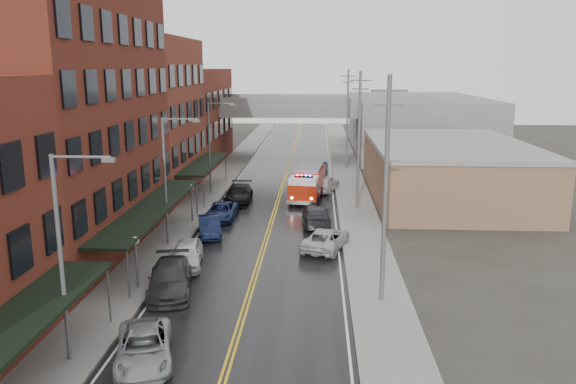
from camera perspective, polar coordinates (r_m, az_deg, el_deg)
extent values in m
cube|color=black|center=(45.22, -1.73, -3.21)|extent=(11.00, 160.00, 0.02)
cube|color=slate|center=(46.38, -10.77, -2.94)|extent=(3.00, 160.00, 0.15)
cube|color=slate|center=(45.19, 7.55, -3.24)|extent=(3.00, 160.00, 0.15)
cube|color=gray|center=(46.01, -8.77, -2.99)|extent=(0.30, 160.00, 0.15)
cube|color=gray|center=(45.09, 5.45, -3.22)|extent=(0.30, 160.00, 0.15)
cube|color=#5B1F18|center=(40.26, -22.08, 6.93)|extent=(9.00, 20.00, 18.00)
cube|color=maroon|center=(56.67, -14.50, 7.34)|extent=(9.00, 15.00, 15.00)
cube|color=maroon|center=(73.61, -10.36, 7.51)|extent=(9.00, 20.00, 12.00)
cube|color=#856247|center=(55.61, 15.83, 1.96)|extent=(14.00, 22.00, 5.00)
cube|color=slate|center=(84.96, 12.86, 6.71)|extent=(18.00, 30.00, 8.00)
cylinder|color=slate|center=(29.01, -17.74, -10.01)|extent=(0.10, 0.10, 3.00)
cube|color=black|center=(39.17, -13.64, -1.55)|extent=(2.60, 18.00, 0.18)
cylinder|color=slate|center=(31.45, -15.94, -8.09)|extent=(0.10, 0.10, 3.00)
cylinder|color=slate|center=(47.32, -9.26, -0.79)|extent=(0.10, 0.10, 3.00)
cube|color=black|center=(55.78, -8.55, 2.86)|extent=(2.60, 13.00, 0.18)
cylinder|color=slate|center=(49.98, -8.59, -0.04)|extent=(0.10, 0.10, 3.00)
cylinder|color=slate|center=(61.74, -6.33, 2.46)|extent=(0.10, 0.10, 3.00)
cylinder|color=#59595B|center=(32.92, -15.11, -7.28)|extent=(0.14, 0.14, 2.80)
sphere|color=silver|center=(32.45, -15.27, -4.79)|extent=(0.44, 0.44, 0.44)
cylinder|color=#59595B|center=(45.84, -9.74, -1.37)|extent=(0.14, 0.14, 2.80)
sphere|color=silver|center=(45.50, -9.81, 0.46)|extent=(0.44, 0.44, 0.44)
cylinder|color=#59595B|center=(25.06, -22.06, -6.65)|extent=(0.18, 0.18, 9.00)
cylinder|color=#59595B|center=(23.54, -20.29, 3.35)|extent=(2.40, 0.12, 0.12)
cube|color=#59595B|center=(23.14, -17.77, 3.14)|extent=(0.50, 0.22, 0.18)
cylinder|color=#59595B|center=(39.58, -12.37, 0.89)|extent=(0.18, 0.18, 9.00)
cylinder|color=#59595B|center=(38.63, -10.95, 7.27)|extent=(2.40, 0.12, 0.12)
cube|color=#59595B|center=(38.39, -9.34, 7.15)|extent=(0.50, 0.22, 0.18)
cylinder|color=#59595B|center=(54.93, -7.99, 4.31)|extent=(0.18, 0.18, 9.00)
cylinder|color=#59595B|center=(54.25, -6.87, 8.91)|extent=(2.40, 0.12, 0.12)
cube|color=#59595B|center=(54.08, -5.71, 8.82)|extent=(0.50, 0.22, 0.18)
cylinder|color=#59595B|center=(29.25, 9.86, -0.13)|extent=(0.24, 0.24, 12.00)
cube|color=#59595B|center=(28.57, 10.26, 10.09)|extent=(1.80, 0.12, 0.12)
cube|color=#59595B|center=(28.60, 10.21, 8.69)|extent=(1.40, 0.12, 0.12)
cylinder|color=#59595B|center=(48.87, 7.20, 5.08)|extent=(0.24, 0.24, 12.00)
cube|color=#59595B|center=(48.47, 7.37, 11.18)|extent=(1.80, 0.12, 0.12)
cube|color=#59595B|center=(48.49, 7.35, 10.35)|extent=(1.40, 0.12, 0.12)
cylinder|color=#59595B|center=(68.72, 6.05, 7.29)|extent=(0.24, 0.24, 12.00)
cube|color=#59595B|center=(68.43, 6.15, 11.63)|extent=(1.80, 0.12, 0.12)
cube|color=#59595B|center=(68.44, 6.14, 11.04)|extent=(1.40, 0.12, 0.12)
cube|color=slate|center=(75.63, 0.29, 8.42)|extent=(40.00, 10.00, 1.50)
cube|color=slate|center=(77.33, -7.92, 5.60)|extent=(1.60, 8.00, 6.00)
cube|color=slate|center=(76.26, 8.61, 5.48)|extent=(1.60, 8.00, 6.00)
cube|color=#991A07|center=(54.63, 2.17, 1.29)|extent=(3.19, 5.93, 2.17)
cube|color=#991A07|center=(50.78, 1.60, 0.06)|extent=(2.86, 2.95, 1.55)
cube|color=silver|center=(50.57, 1.60, 1.20)|extent=(2.71, 2.73, 0.52)
cube|color=black|center=(50.92, 1.63, 0.45)|extent=(2.77, 1.93, 0.83)
cube|color=slate|center=(54.40, 2.19, 2.57)|extent=(2.89, 5.49, 0.31)
cube|color=black|center=(50.50, 1.61, 1.58)|extent=(1.67, 0.47, 0.14)
sphere|color=#FF0C0C|center=(50.56, 0.97, 1.70)|extent=(0.21, 0.21, 0.21)
sphere|color=#1933FF|center=(50.41, 2.25, 1.65)|extent=(0.21, 0.21, 0.21)
cylinder|color=black|center=(51.02, 0.31, -0.77)|extent=(1.07, 0.47, 1.03)
cylinder|color=black|center=(50.72, 2.85, -0.86)|extent=(1.07, 0.47, 1.03)
cylinder|color=black|center=(54.50, 0.91, 0.11)|extent=(1.07, 0.47, 1.03)
cylinder|color=black|center=(54.22, 3.29, 0.02)|extent=(1.07, 0.47, 1.03)
cylinder|color=black|center=(57.00, 1.29, 0.67)|extent=(1.07, 0.47, 1.03)
cylinder|color=black|center=(56.73, 3.57, 0.59)|extent=(1.07, 0.47, 1.03)
imported|color=gray|center=(25.55, -14.42, -15.01)|extent=(3.54, 5.42, 1.39)
imported|color=#27272A|center=(32.30, -11.89, -8.59)|extent=(3.34, 6.02, 1.65)
imported|color=silver|center=(36.13, -10.25, -6.24)|extent=(2.52, 4.90, 1.60)
imported|color=black|center=(42.21, -7.97, -3.49)|extent=(2.56, 4.64, 1.45)
imported|color=#152250|center=(46.55, -6.78, -1.98)|extent=(2.30, 4.89, 1.35)
imported|color=black|center=(52.07, -5.05, -0.20)|extent=(2.31, 5.63, 1.63)
imported|color=#ADB1B6|center=(38.93, 3.85, -4.78)|extent=(3.83, 5.70, 1.45)
imported|color=#2A2A2D|center=(44.66, 2.85, -2.38)|extent=(2.52, 5.58, 1.59)
imported|color=silver|center=(56.57, 3.79, 0.87)|extent=(3.36, 5.25, 1.66)
imported|color=black|center=(66.57, 3.36, 2.55)|extent=(1.75, 4.28, 1.38)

